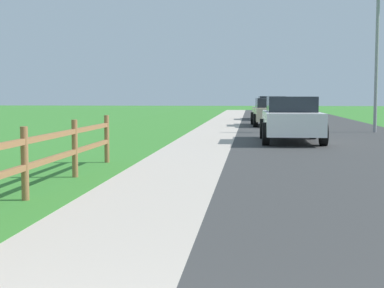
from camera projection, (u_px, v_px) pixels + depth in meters
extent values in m
plane|color=#38812E|center=(238.00, 129.00, 26.38)|extent=(120.00, 120.00, 0.00)
cube|color=#393939|center=(311.00, 127.00, 28.00)|extent=(7.00, 66.00, 0.01)
cube|color=#C0B1A3|center=(179.00, 126.00, 28.66)|extent=(6.00, 66.00, 0.01)
cube|color=#38812E|center=(149.00, 126.00, 28.82)|extent=(5.00, 66.00, 0.00)
cylinder|color=#91633D|center=(25.00, 164.00, 8.36)|extent=(0.11, 0.11, 1.09)
cylinder|color=#91633D|center=(75.00, 149.00, 10.74)|extent=(0.11, 0.11, 1.09)
cylinder|color=#91633D|center=(107.00, 139.00, 13.11)|extent=(0.11, 0.11, 1.09)
cube|color=white|center=(291.00, 122.00, 19.02)|extent=(1.80, 4.53, 0.70)
cube|color=#1E232B|center=(291.00, 104.00, 19.06)|extent=(1.56, 2.11, 0.50)
cylinder|color=black|center=(324.00, 134.00, 17.57)|extent=(0.23, 0.71, 0.71)
cylinder|color=black|center=(266.00, 134.00, 17.73)|extent=(0.23, 0.71, 0.71)
cylinder|color=black|center=(313.00, 129.00, 20.35)|extent=(0.23, 0.71, 0.71)
cylinder|color=black|center=(263.00, 129.00, 20.51)|extent=(0.23, 0.71, 0.71)
cube|color=#C6B793|center=(273.00, 114.00, 29.21)|extent=(2.11, 4.33, 0.65)
cube|color=#1E232B|center=(273.00, 103.00, 29.30)|extent=(1.78, 2.12, 0.47)
cylinder|color=black|center=(295.00, 121.00, 27.87)|extent=(0.25, 0.66, 0.65)
cylinder|color=black|center=(255.00, 120.00, 27.98)|extent=(0.25, 0.66, 0.65)
cylinder|color=black|center=(289.00, 118.00, 30.49)|extent=(0.25, 0.66, 0.65)
cylinder|color=black|center=(253.00, 118.00, 30.60)|extent=(0.25, 0.66, 0.65)
cube|color=black|center=(272.00, 109.00, 36.95)|extent=(1.97, 4.61, 0.72)
cube|color=#1E232B|center=(272.00, 100.00, 36.99)|extent=(1.68, 2.28, 0.49)
cylinder|color=black|center=(288.00, 115.00, 35.50)|extent=(0.24, 0.66, 0.66)
cylinder|color=black|center=(258.00, 115.00, 35.64)|extent=(0.24, 0.66, 0.66)
cylinder|color=black|center=(284.00, 114.00, 38.31)|extent=(0.24, 0.66, 0.66)
cylinder|color=black|center=(256.00, 114.00, 38.45)|extent=(0.24, 0.66, 0.66)
cylinder|color=gray|center=(377.00, 60.00, 23.84)|extent=(0.14, 0.14, 6.03)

